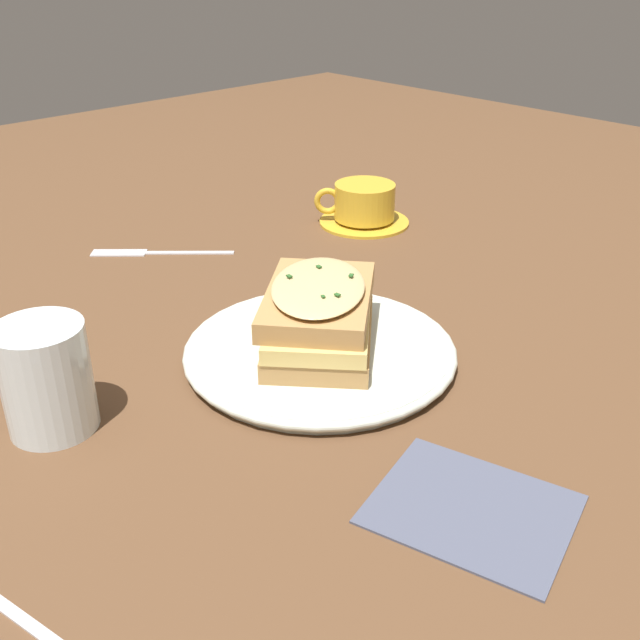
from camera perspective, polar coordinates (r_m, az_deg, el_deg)
ground_plane at (r=0.74m, az=-1.26°, el=-3.29°), size 2.40×2.40×0.00m
dinner_plate at (r=0.74m, az=-0.00°, el=-2.39°), size 0.27×0.27×0.01m
sandwich at (r=0.72m, az=-0.05°, el=0.38°), size 0.18×0.18×0.07m
teacup_with_saucer at (r=1.09m, az=3.34°, el=8.68°), size 0.13×0.13×0.06m
water_glass at (r=0.66m, az=-20.13°, el=-4.19°), size 0.07×0.07×0.10m
fork at (r=1.01m, az=-13.16°, el=5.05°), size 0.14×0.15×0.00m
napkin at (r=0.58m, az=11.48°, el=-13.88°), size 0.17×0.15×0.00m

